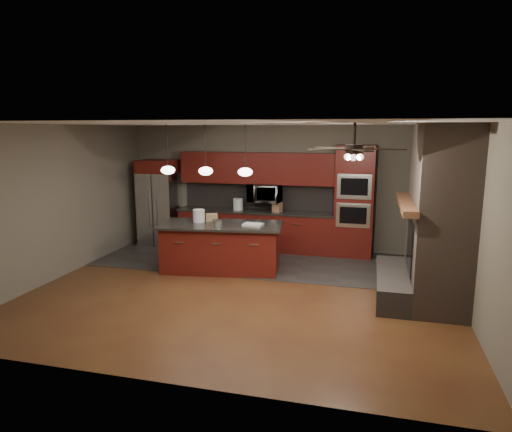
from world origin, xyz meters
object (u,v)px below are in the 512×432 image
(white_bucket, at_px, (199,216))
(kitchen_island, at_px, (221,247))
(counter_box, at_px, (277,207))
(paint_tray, at_px, (253,224))
(cardboard_box, at_px, (212,217))
(refrigerator, at_px, (159,203))
(microwave, at_px, (265,193))
(paint_can, at_px, (217,223))
(counter_bucket, at_px, (238,204))
(oven_tower, at_px, (354,202))

(white_bucket, bearing_deg, kitchen_island, -9.22)
(white_bucket, distance_m, counter_box, 2.00)
(paint_tray, xyz_separation_m, cardboard_box, (-0.91, 0.22, 0.05))
(refrigerator, relative_size, cardboard_box, 8.96)
(microwave, height_order, white_bucket, microwave)
(microwave, bearing_deg, kitchen_island, -104.55)
(white_bucket, distance_m, paint_tray, 1.12)
(paint_can, bearing_deg, cardboard_box, 120.17)
(microwave, xyz_separation_m, counter_bucket, (-0.62, -0.05, -0.27))
(refrigerator, xyz_separation_m, counter_box, (2.85, 0.03, 0.00))
(cardboard_box, relative_size, counter_box, 1.05)
(oven_tower, relative_size, kitchen_island, 0.96)
(counter_box, bearing_deg, microwave, -176.68)
(paint_can, xyz_separation_m, cardboard_box, (-0.29, 0.50, 0.01))
(refrigerator, xyz_separation_m, paint_can, (2.10, -1.87, -0.02))
(oven_tower, distance_m, paint_can, 3.11)
(kitchen_island, bearing_deg, counter_bucket, 87.77)
(kitchen_island, bearing_deg, paint_tray, -4.94)
(refrigerator, xyz_separation_m, kitchen_island, (2.09, -1.62, -0.54))
(oven_tower, relative_size, microwave, 3.25)
(paint_tray, xyz_separation_m, counter_bucket, (-0.80, 1.67, 0.09))
(white_bucket, xyz_separation_m, paint_can, (0.50, -0.33, -0.06))
(microwave, xyz_separation_m, white_bucket, (-0.93, -1.67, -0.26))
(white_bucket, distance_m, paint_can, 0.60)
(microwave, height_order, kitchen_island, microwave)
(counter_box, bearing_deg, refrigerator, -158.06)
(oven_tower, height_order, counter_bucket, oven_tower)
(paint_can, bearing_deg, counter_bucket, 95.27)
(oven_tower, relative_size, counter_bucket, 9.13)
(paint_can, bearing_deg, paint_tray, 24.81)
(paint_tray, bearing_deg, counter_bucket, 120.70)
(cardboard_box, relative_size, counter_bucket, 0.86)
(counter_box, bearing_deg, cardboard_box, -105.19)
(refrigerator, bearing_deg, oven_tower, 0.94)
(oven_tower, distance_m, counter_bucket, 2.60)
(white_bucket, height_order, paint_tray, white_bucket)
(counter_bucket, relative_size, counter_box, 1.23)
(oven_tower, height_order, counter_box, oven_tower)
(paint_tray, bearing_deg, microwave, 101.18)
(counter_bucket, height_order, counter_box, counter_bucket)
(kitchen_island, xyz_separation_m, white_bucket, (-0.48, 0.08, 0.58))
(oven_tower, distance_m, kitchen_island, 3.05)
(cardboard_box, height_order, counter_box, counter_box)
(microwave, distance_m, counter_box, 0.44)
(oven_tower, bearing_deg, microwave, 178.34)
(cardboard_box, xyz_separation_m, counter_bucket, (0.11, 1.45, 0.04))
(microwave, xyz_separation_m, refrigerator, (-2.54, -0.13, -0.30))
(white_bucket, bearing_deg, paint_tray, -2.42)
(paint_tray, bearing_deg, refrigerator, 154.88)
(refrigerator, distance_m, paint_tray, 3.15)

